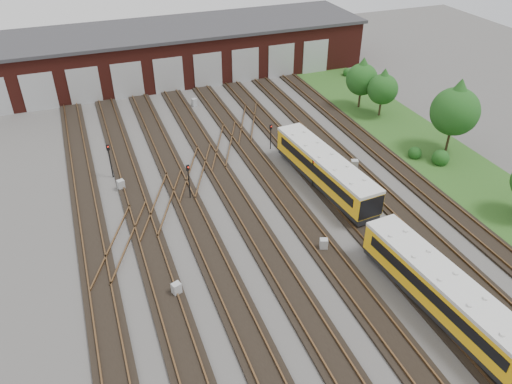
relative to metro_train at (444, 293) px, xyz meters
name	(u,v)px	position (x,y,z in m)	size (l,w,h in m)	color
ground	(299,256)	(-6.00, 8.18, -1.74)	(120.00, 120.00, 0.00)	#403E3B
track_network	(294,250)	(-6.17, 8.77, -1.63)	(30.40, 70.00, 0.33)	black
maintenance_shed	(173,51)	(-6.01, 48.15, 1.47)	(51.00, 12.50, 6.35)	#491812
grass_verge	(430,150)	(13.00, 18.18, -1.71)	(8.00, 55.00, 0.05)	#1D4918
metro_train	(444,293)	(0.00, 0.00, 0.00)	(3.54, 45.47, 2.75)	black
signal_mast_0	(109,157)	(-17.34, 24.14, 0.40)	(0.29, 0.28, 3.35)	black
signal_mast_1	(189,178)	(-11.62, 18.15, 0.41)	(0.29, 0.28, 3.37)	black
signal_mast_2	(313,171)	(-1.12, 16.05, 0.07)	(0.24, 0.23, 2.84)	black
signal_mast_3	(271,133)	(-1.83, 24.06, -0.02)	(0.24, 0.23, 2.66)	black
relay_cabinet_0	(177,289)	(-15.27, 7.49, -1.26)	(0.58, 0.48, 0.96)	#A0A3A5
relay_cabinet_1	(121,185)	(-16.90, 21.77, -1.26)	(0.57, 0.48, 0.95)	#A0A3A5
relay_cabinet_2	(324,244)	(-4.03, 8.19, -1.26)	(0.57, 0.48, 0.96)	#A0A3A5
relay_cabinet_3	(194,102)	(-6.26, 37.03, -1.28)	(0.55, 0.46, 0.92)	#A0A3A5
relay_cabinet_4	(354,165)	(3.90, 17.44, -1.21)	(0.64, 0.53, 1.06)	#A0A3A5
tree_0	(362,76)	(11.72, 29.87, 2.12)	(3.62, 3.62, 6.00)	#2F2315
tree_1	(383,86)	(12.70, 27.03, 1.84)	(3.36, 3.36, 5.56)	#2F2315
tree_2	(456,106)	(14.28, 17.36, 3.16)	(4.60, 4.60, 7.62)	#2F2315
bush_0	(441,156)	(12.23, 15.65, -0.92)	(1.64, 1.64, 1.64)	#144513
bush_1	(415,151)	(10.66, 17.50, -1.09)	(1.29, 1.29, 1.29)	#144513
bush_2	(348,71)	(15.66, 39.49, -1.13)	(1.23, 1.23, 1.23)	#144513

